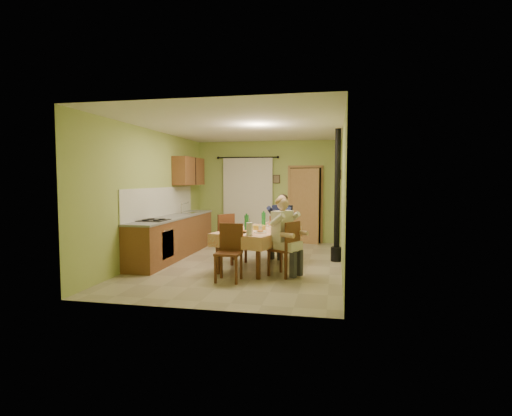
% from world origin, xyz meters
% --- Properties ---
extents(floor, '(4.00, 6.00, 0.01)m').
position_xyz_m(floor, '(0.00, 0.00, 0.00)').
color(floor, tan).
rests_on(floor, ground).
extents(room_shell, '(4.04, 6.04, 2.82)m').
position_xyz_m(room_shell, '(0.00, 0.00, 1.82)').
color(room_shell, '#A3B75E').
rests_on(room_shell, ground).
extents(kitchen_run, '(0.64, 3.64, 1.56)m').
position_xyz_m(kitchen_run, '(-1.71, 0.40, 0.48)').
color(kitchen_run, brown).
rests_on(kitchen_run, ground).
extents(upper_cabinets, '(0.35, 1.40, 0.70)m').
position_xyz_m(upper_cabinets, '(-1.82, 1.70, 1.95)').
color(upper_cabinets, brown).
rests_on(upper_cabinets, room_shell).
extents(curtain, '(1.70, 0.07, 2.22)m').
position_xyz_m(curtain, '(-0.55, 2.90, 1.26)').
color(curtain, black).
rests_on(curtain, ground).
extents(doorway, '(0.96, 0.29, 2.15)m').
position_xyz_m(doorway, '(1.04, 2.92, 1.05)').
color(doorway, black).
rests_on(doorway, ground).
extents(dining_table, '(1.58, 2.09, 0.76)m').
position_xyz_m(dining_table, '(0.39, -0.38, 0.38)').
color(dining_table, tan).
rests_on(dining_table, ground).
extents(tableware, '(0.66, 1.68, 0.33)m').
position_xyz_m(tableware, '(0.36, -0.48, 0.83)').
color(tableware, white).
rests_on(tableware, dining_table).
extents(chair_far, '(0.50, 0.50, 0.95)m').
position_xyz_m(chair_far, '(0.71, 0.61, 0.29)').
color(chair_far, '#582D18').
rests_on(chair_far, ground).
extents(chair_near, '(0.42, 0.42, 0.98)m').
position_xyz_m(chair_near, '(0.09, -1.47, 0.29)').
color(chair_near, '#582D18').
rests_on(chair_near, ground).
extents(chair_right, '(0.59, 0.59, 1.00)m').
position_xyz_m(chair_right, '(0.97, -0.92, 0.29)').
color(chair_right, '#582D18').
rests_on(chair_right, ground).
extents(chair_left, '(0.62, 0.62, 1.01)m').
position_xyz_m(chair_left, '(-0.25, 0.03, 0.29)').
color(chair_left, '#582D18').
rests_on(chair_left, ground).
extents(man_far, '(0.64, 0.57, 1.39)m').
position_xyz_m(man_far, '(0.72, 0.62, 0.88)').
color(man_far, '#141938').
rests_on(man_far, chair_far).
extents(man_right, '(0.62, 0.65, 1.39)m').
position_xyz_m(man_right, '(0.96, -0.92, 0.88)').
color(man_right, silver).
rests_on(man_right, chair_right).
extents(stove_flue, '(0.24, 0.24, 2.80)m').
position_xyz_m(stove_flue, '(1.90, 0.60, 1.02)').
color(stove_flue, black).
rests_on(stove_flue, ground).
extents(picture_back, '(0.19, 0.03, 0.23)m').
position_xyz_m(picture_back, '(0.25, 2.97, 1.75)').
color(picture_back, black).
rests_on(picture_back, room_shell).
extents(picture_right, '(0.03, 0.31, 0.21)m').
position_xyz_m(picture_right, '(1.97, 1.20, 1.85)').
color(picture_right, brown).
rests_on(picture_right, room_shell).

